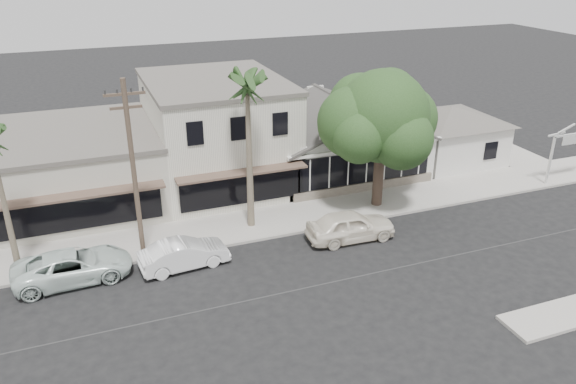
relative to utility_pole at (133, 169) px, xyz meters
name	(u,v)px	position (x,y,z in m)	size (l,w,h in m)	color
ground	(355,277)	(9.00, -5.20, -4.79)	(140.00, 140.00, 0.00)	black
sidewalk_north	(159,240)	(1.00, 1.55, -4.71)	(90.00, 3.50, 0.15)	#9E9991
corner_shop	(338,134)	(14.00, 7.27, -2.17)	(10.40, 8.60, 5.10)	white
side_cottage	(448,140)	(22.20, 6.30, -3.29)	(6.00, 6.00, 3.00)	white
row_building_near	(217,134)	(6.00, 8.30, -1.54)	(8.00, 10.00, 6.50)	silver
row_building_midnear	(69,170)	(-3.00, 8.30, -2.69)	(10.00, 10.00, 4.20)	#BCB6A8
utility_pole	(133,169)	(0.00, 0.00, 0.00)	(1.80, 0.24, 9.00)	brown
car_0	(351,226)	(10.44, -1.78, -3.99)	(1.88, 4.67, 1.59)	white
car_1	(184,254)	(1.75, -1.42, -4.09)	(1.48, 4.25, 1.40)	white
car_2	(73,266)	(-3.25, -0.73, -4.06)	(2.43, 5.27, 1.47)	silver
shade_tree	(379,118)	(13.67, 1.55, 0.56)	(7.33, 6.63, 8.13)	#443529
palm_east	(247,86)	(5.98, 1.38, 3.05)	(3.16, 3.16, 9.13)	#726651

